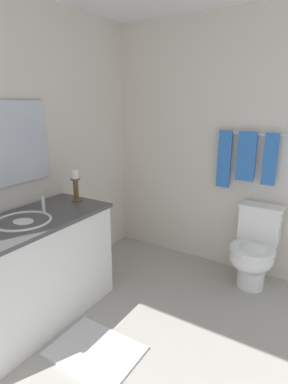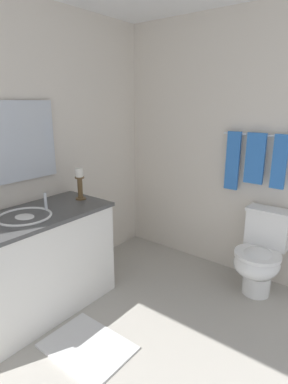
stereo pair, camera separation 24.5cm
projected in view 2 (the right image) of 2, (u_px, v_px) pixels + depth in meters
The scene contains 12 objects.
floor at pixel (140, 351), 2.17m from camera, with size 2.50×2.94×0.02m, color #B2ADA3.
wall_back at pixel (237, 149), 2.94m from camera, with size 2.50×0.04×2.45m, color silver.
wall_left at pixel (21, 156), 2.56m from camera, with size 0.04×2.94×2.45m, color silver.
vanity_cabinet at pixel (30, 267), 2.43m from camera, with size 0.58×1.34×0.83m.
sink_basin at pixel (25, 222), 2.33m from camera, with size 0.40×0.40×0.24m.
candle_holder_tall at pixel (80, 183), 2.70m from camera, with size 0.09×0.09×0.27m.
toilet at pixel (260, 255), 2.73m from camera, with size 0.39×0.54×0.75m.
towel_bar at pixel (258, 135), 2.73m from camera, with size 0.02×0.02×0.63m, color silver.
towel_near_vanity at pixel (232, 161), 2.91m from camera, with size 0.13×0.03×0.54m, color blue.
towel_center at pixel (255, 159), 2.77m from camera, with size 0.17×0.03×0.45m, color blue.
towel_near_corner at pixel (279, 162), 2.65m from camera, with size 0.12×0.03×0.47m, color blue.
bath_mat at pixel (87, 347), 2.18m from camera, with size 0.60×0.44×0.02m, color silver.
Camera 2 is at (1.11, -1.38, 1.65)m, focal length 29.19 mm.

